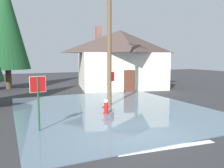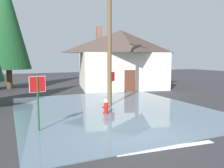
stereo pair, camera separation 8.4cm
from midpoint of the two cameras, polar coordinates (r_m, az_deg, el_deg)
name	(u,v)px [view 2 (the right image)]	position (r m, az deg, el deg)	size (l,w,h in m)	color
ground_plane	(135,135)	(10.00, 5.86, -12.21)	(80.00, 80.00, 0.10)	#2D2D30
flood_puddle	(111,109)	(14.41, 0.04, -6.04)	(10.96, 12.62, 0.04)	slate
lane_stop_bar	(167,148)	(8.77, 13.50, -14.73)	(3.84, 0.30, 0.01)	silver
stop_sign_near	(38,93)	(10.34, -17.30, -1.98)	(0.68, 0.14, 2.37)	#1E4C28
fire_hydrant	(106,107)	(13.12, -1.28, -5.51)	(0.43, 0.37, 0.85)	red
utility_pole	(109,29)	(15.11, -0.47, 13.14)	(1.60, 0.28, 9.43)	brown
stop_sign_far	(111,79)	(18.26, -0.02, 1.14)	(0.70, 0.32, 2.03)	#1E4C28
house	(120,58)	(24.56, 2.16, 6.31)	(10.01, 9.07, 6.36)	silver
pine_tree_tall_left	(7,23)	(25.83, -24.00, 13.24)	(4.36, 4.36, 10.90)	#4C3823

